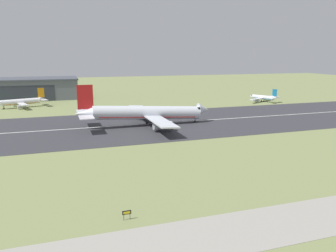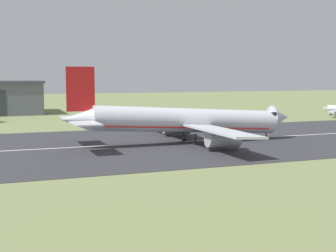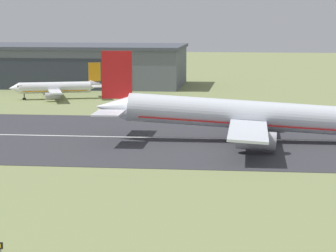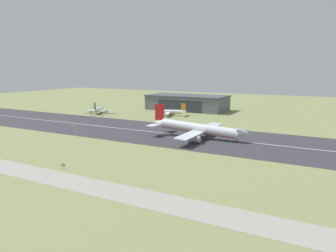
{
  "view_description": "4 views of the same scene",
  "coord_description": "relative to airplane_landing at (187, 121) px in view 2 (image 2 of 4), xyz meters",
  "views": [
    {
      "loc": [
        -11.57,
        -14.16,
        24.75
      ],
      "look_at": [
        18.38,
        77.91,
        3.8
      ],
      "focal_mm": 35.0,
      "sensor_mm": 36.0,
      "label": 1
    },
    {
      "loc": [
        -19.43,
        11.85,
        13.5
      ],
      "look_at": [
        7.16,
        82.53,
        5.41
      ],
      "focal_mm": 50.0,
      "sensor_mm": 36.0,
      "label": 2
    },
    {
      "loc": [
        20.2,
        -34.97,
        22.27
      ],
      "look_at": [
        7.63,
        71.0,
        6.47
      ],
      "focal_mm": 85.0,
      "sensor_mm": 36.0,
      "label": 3
    },
    {
      "loc": [
        78.06,
        -43.7,
        33.19
      ],
      "look_at": [
        6.5,
        86.67,
        6.7
      ],
      "focal_mm": 35.0,
      "sensor_mm": 36.0,
      "label": 4
    }
  ],
  "objects": [
    {
      "name": "ground_plane",
      "position": [
        -16.92,
        -47.79,
        -4.49
      ],
      "size": [
        650.98,
        650.98,
        0.0
      ],
      "primitive_type": "plane",
      "color": "#7A8451"
    },
    {
      "name": "runway_centreline",
      "position": [
        -16.92,
        2.28,
        -4.43
      ],
      "size": [
        369.89,
        0.7,
        0.01
      ],
      "primitive_type": "cube",
      "color": "silver",
      "rests_on": "runway_strip"
    },
    {
      "name": "airplane_landing",
      "position": [
        0.0,
        0.0,
        0.0
      ],
      "size": [
        49.51,
        46.11,
        15.21
      ],
      "color": "silver",
      "rests_on": "ground_plane"
    },
    {
      "name": "runway_strip",
      "position": [
        -16.92,
        2.28,
        -4.46
      ],
      "size": [
        410.98,
        53.74,
        0.06
      ],
      "primitive_type": "cube",
      "color": "#333338",
      "rests_on": "ground_plane"
    }
  ]
}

